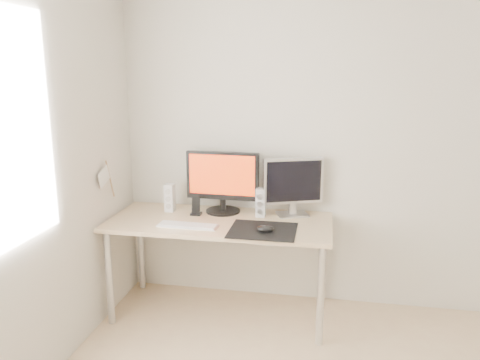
{
  "coord_description": "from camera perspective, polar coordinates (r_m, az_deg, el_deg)",
  "views": [
    {
      "loc": [
        -0.19,
        -1.75,
        1.78
      ],
      "look_at": [
        -0.8,
        1.48,
        1.01
      ],
      "focal_mm": 35.0,
      "sensor_mm": 36.0,
      "label": 1
    }
  ],
  "objects": [
    {
      "name": "mousepad",
      "position": [
        3.17,
        2.8,
        -6.14
      ],
      "size": [
        0.45,
        0.4,
        0.0
      ],
      "primitive_type": "cube",
      "color": "black",
      "rests_on": "desk"
    },
    {
      "name": "keyboard",
      "position": [
        3.27,
        -6.38,
        -5.52
      ],
      "size": [
        0.42,
        0.14,
        0.02
      ],
      "color": "silver",
      "rests_on": "desk"
    },
    {
      "name": "desk",
      "position": [
        3.41,
        -2.49,
        -6.16
      ],
      "size": [
        1.6,
        0.7,
        0.73
      ],
      "color": "#D1B587",
      "rests_on": "ground"
    },
    {
      "name": "speaker_right",
      "position": [
        3.44,
        2.54,
        -2.77
      ],
      "size": [
        0.07,
        0.08,
        0.21
      ],
      "color": "silver",
      "rests_on": "desk"
    },
    {
      "name": "mouse",
      "position": [
        3.14,
        3.09,
        -5.95
      ],
      "size": [
        0.12,
        0.07,
        0.04
      ],
      "primitive_type": "ellipsoid",
      "color": "black",
      "rests_on": "mousepad"
    },
    {
      "name": "wall_back",
      "position": [
        3.55,
        13.65,
        4.2
      ],
      "size": [
        3.5,
        0.0,
        3.5
      ],
      "primitive_type": "plane",
      "rotation": [
        1.57,
        0.0,
        0.0
      ],
      "color": "silver",
      "rests_on": "ground"
    },
    {
      "name": "pennant",
      "position": [
        3.44,
        -16.03,
        0.35
      ],
      "size": [
        0.01,
        0.23,
        0.29
      ],
      "color": "#A57F54",
      "rests_on": "wall_left"
    },
    {
      "name": "speaker_left",
      "position": [
        3.61,
        -8.55,
        -2.15
      ],
      "size": [
        0.07,
        0.08,
        0.21
      ],
      "color": "white",
      "rests_on": "desk"
    },
    {
      "name": "second_monitor",
      "position": [
        3.45,
        6.5,
        -0.48
      ],
      "size": [
        0.43,
        0.23,
        0.43
      ],
      "color": "silver",
      "rests_on": "desk"
    },
    {
      "name": "phone_dock",
      "position": [
        3.51,
        -5.38,
        -3.58
      ],
      "size": [
        0.08,
        0.07,
        0.14
      ],
      "color": "black",
      "rests_on": "desk"
    },
    {
      "name": "main_monitor",
      "position": [
        3.5,
        -2.14,
        0.02
      ],
      "size": [
        0.55,
        0.27,
        0.47
      ],
      "color": "black",
      "rests_on": "desk"
    }
  ]
}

